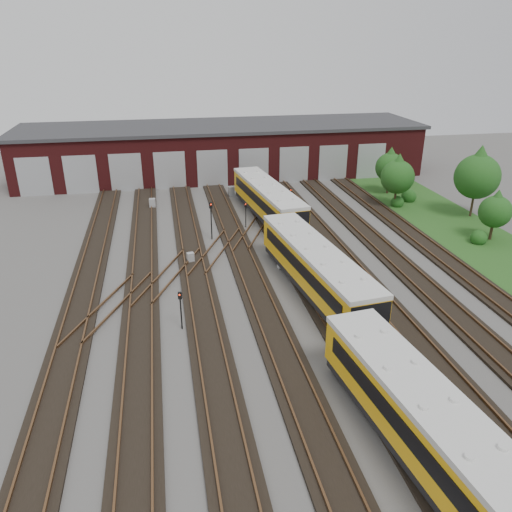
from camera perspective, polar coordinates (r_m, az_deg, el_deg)
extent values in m
plane|color=#4A4744|center=(30.51, 6.14, -9.32)|extent=(120.00, 120.00, 0.00)
cube|color=black|center=(30.01, -20.97, -11.40)|extent=(2.40, 70.00, 0.18)
cube|color=brown|center=(30.07, -22.38, -11.19)|extent=(0.10, 70.00, 0.15)
cube|color=brown|center=(29.78, -19.64, -11.08)|extent=(0.10, 70.00, 0.15)
cube|color=black|center=(29.47, -13.19, -11.01)|extent=(2.40, 70.00, 0.18)
cube|color=brown|center=(29.43, -14.64, -10.83)|extent=(0.10, 70.00, 0.15)
cube|color=brown|center=(29.33, -11.80, -10.65)|extent=(0.10, 70.00, 0.15)
cube|color=black|center=(29.46, -5.29, -10.40)|extent=(2.40, 70.00, 0.18)
cube|color=brown|center=(29.33, -6.72, -10.26)|extent=(0.10, 70.00, 0.15)
cube|color=brown|center=(29.43, -3.89, -10.01)|extent=(0.10, 70.00, 0.15)
cube|color=black|center=(30.00, 2.43, -9.62)|extent=(2.40, 70.00, 0.18)
cube|color=brown|center=(29.77, 1.07, -9.51)|extent=(0.10, 70.00, 0.15)
cube|color=brown|center=(30.06, 3.79, -9.20)|extent=(0.10, 70.00, 0.15)
cube|color=black|center=(31.04, 9.72, -8.72)|extent=(2.40, 70.00, 0.18)
cube|color=brown|center=(30.73, 8.48, -8.63)|extent=(0.10, 70.00, 0.15)
cube|color=brown|center=(31.19, 11.00, -8.30)|extent=(0.10, 70.00, 0.15)
cube|color=black|center=(32.55, 16.41, -7.77)|extent=(2.40, 70.00, 0.18)
cube|color=brown|center=(32.16, 15.29, -7.69)|extent=(0.10, 70.00, 0.15)
cube|color=brown|center=(32.78, 17.57, -7.35)|extent=(0.10, 70.00, 0.15)
cube|color=black|center=(34.45, 22.40, -6.83)|extent=(2.40, 70.00, 0.18)
cube|color=brown|center=(34.00, 21.42, -6.75)|extent=(0.10, 70.00, 0.15)
cube|color=brown|center=(34.75, 23.45, -6.43)|extent=(0.10, 70.00, 0.15)
cube|color=brown|center=(36.20, 26.84, -5.86)|extent=(0.10, 70.00, 0.15)
cube|color=brown|center=(38.01, -9.90, -2.04)|extent=(5.40, 9.62, 0.15)
cube|color=brown|center=(41.85, -4.61, 0.74)|extent=(5.40, 9.62, 0.15)
cube|color=brown|center=(46.06, -0.24, 3.02)|extent=(5.40, 9.62, 0.15)
cube|color=brown|center=(34.68, -16.32, -5.37)|extent=(5.40, 9.62, 0.15)
cube|color=brown|center=(50.55, 3.39, 4.91)|extent=(5.40, 9.62, 0.15)
cube|color=#4E1315|center=(66.22, -3.86, 11.91)|extent=(50.00, 12.00, 6.00)
cube|color=#313134|center=(65.64, -3.93, 14.60)|extent=(51.00, 12.50, 0.40)
cube|color=#A2A4A8|center=(61.67, -24.00, 8.27)|extent=(3.60, 0.12, 4.40)
cube|color=#A2A4A8|center=(60.72, -19.37, 8.76)|extent=(3.60, 0.12, 4.40)
cube|color=#A2A4A8|center=(60.18, -14.62, 9.21)|extent=(3.60, 0.12, 4.40)
cube|color=#A2A4A8|center=(60.06, -9.81, 9.60)|extent=(3.60, 0.12, 4.40)
cube|color=#A2A4A8|center=(60.34, -5.00, 9.92)|extent=(3.60, 0.12, 4.40)
cube|color=#A2A4A8|center=(61.04, -0.26, 10.17)|extent=(3.60, 0.12, 4.40)
cube|color=#A2A4A8|center=(62.14, 4.35, 10.35)|extent=(3.60, 0.12, 4.40)
cube|color=#A2A4A8|center=(63.60, 8.78, 10.46)|extent=(3.60, 0.12, 4.40)
cube|color=#A2A4A8|center=(65.42, 12.99, 10.50)|extent=(3.60, 0.12, 4.40)
cube|color=#1F4A18|center=(46.69, 25.34, 0.61)|extent=(8.00, 55.00, 0.05)
cube|color=black|center=(23.37, 19.18, -20.99)|extent=(4.00, 15.12, 0.60)
cube|color=#E59E0C|center=(22.44, 19.68, -18.43)|extent=(4.30, 15.16, 2.19)
cube|color=silver|center=(21.65, 20.14, -15.96)|extent=(4.40, 15.17, 0.30)
cube|color=black|center=(21.63, 16.80, -18.96)|extent=(1.57, 13.08, 0.85)
cube|color=black|center=(22.98, 22.53, -16.96)|extent=(1.57, 13.08, 0.85)
cube|color=black|center=(35.28, 6.75, -3.29)|extent=(4.00, 15.12, 0.60)
cube|color=#E59E0C|center=(34.67, 6.85, -1.24)|extent=(4.30, 15.16, 2.19)
cube|color=silver|center=(34.17, 6.96, 0.66)|extent=(4.40, 15.17, 0.30)
cube|color=black|center=(34.08, 4.85, -1.14)|extent=(1.57, 13.08, 0.85)
cube|color=black|center=(35.10, 8.84, -0.59)|extent=(1.57, 13.08, 0.85)
cube|color=black|center=(49.55, 1.28, 5.00)|extent=(4.00, 15.12, 0.60)
cube|color=#E59E0C|center=(49.12, 1.30, 6.54)|extent=(4.30, 15.16, 2.19)
cube|color=silver|center=(48.76, 1.31, 7.94)|extent=(4.40, 15.17, 0.30)
cube|color=black|center=(48.66, -0.18, 6.69)|extent=(1.57, 13.08, 0.85)
cube|color=black|center=(49.47, 2.76, 6.95)|extent=(1.57, 13.08, 0.85)
cylinder|color=black|center=(44.21, -5.12, 3.67)|extent=(0.11, 0.11, 2.90)
cube|color=black|center=(43.65, -5.20, 5.78)|extent=(0.29, 0.21, 0.53)
sphere|color=#FF2C0E|center=(43.51, -5.19, 5.88)|extent=(0.13, 0.13, 0.13)
cylinder|color=black|center=(31.03, -8.55, -6.57)|extent=(0.09, 0.09, 2.10)
cube|color=black|center=(30.41, -8.69, -4.49)|extent=(0.25, 0.19, 0.45)
sphere|color=#FF2C0E|center=(30.28, -8.70, -4.42)|extent=(0.11, 0.11, 0.11)
cylinder|color=black|center=(50.44, 3.93, 5.94)|extent=(0.09, 0.09, 2.34)
cube|color=black|center=(50.04, 3.98, 7.46)|extent=(0.23, 0.15, 0.45)
sphere|color=#FF2C0E|center=(49.93, 4.01, 7.53)|extent=(0.11, 0.11, 0.11)
cylinder|color=black|center=(47.10, -1.18, 4.47)|extent=(0.09, 0.09, 2.01)
cube|color=black|center=(46.71, -1.19, 5.88)|extent=(0.24, 0.17, 0.44)
sphere|color=#FF2C0E|center=(46.61, -1.18, 5.95)|extent=(0.10, 0.10, 0.10)
cube|color=#9B9EA0|center=(40.02, -7.48, -0.22)|extent=(0.61, 0.55, 0.88)
cube|color=#9B9EA0|center=(53.70, -11.75, 5.89)|extent=(0.67, 0.57, 1.06)
cube|color=#9B9EA0|center=(38.93, 2.92, -0.73)|extent=(0.63, 0.56, 0.91)
cube|color=#9B9EA0|center=(56.92, -2.85, 7.39)|extent=(0.71, 0.62, 1.07)
cube|color=#9B9EA0|center=(35.80, 11.04, -3.30)|extent=(0.83, 0.77, 1.12)
cylinder|color=#382719|center=(54.90, 15.59, 6.30)|extent=(0.22, 0.22, 1.78)
sphere|color=#1B4614|center=(54.27, 15.87, 8.68)|extent=(3.45, 3.45, 3.45)
cone|color=#1B4614|center=(53.98, 16.01, 9.94)|extent=(2.96, 2.96, 2.47)
cylinder|color=#382719|center=(59.63, 14.82, 7.69)|extent=(0.26, 0.26, 1.67)
sphere|color=#1B4614|center=(59.08, 15.05, 9.76)|extent=(3.24, 3.24, 3.24)
cone|color=#1B4614|center=(58.82, 15.17, 10.85)|extent=(2.78, 2.78, 2.32)
cylinder|color=#382719|center=(54.41, 23.44, 5.28)|extent=(0.23, 0.23, 2.23)
sphere|color=#1B4614|center=(53.64, 23.96, 8.28)|extent=(4.33, 4.33, 4.33)
cone|color=#1B4614|center=(53.30, 24.23, 9.87)|extent=(3.71, 3.71, 3.09)
cylinder|color=#382719|center=(48.81, 25.27, 2.47)|extent=(0.25, 0.25, 1.44)
sphere|color=#1B4614|center=(48.22, 25.67, 4.59)|extent=(2.80, 2.80, 2.80)
cone|color=#1B4614|center=(47.94, 25.88, 5.72)|extent=(2.40, 2.40, 2.00)
sphere|color=#1B4614|center=(47.56, 24.13, 2.14)|extent=(1.43, 1.43, 1.43)
sphere|color=#1B4614|center=(55.24, 15.87, 6.14)|extent=(1.35, 1.35, 1.35)
sphere|color=#1B4614|center=(57.35, 17.10, 6.77)|extent=(1.61, 1.61, 1.61)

